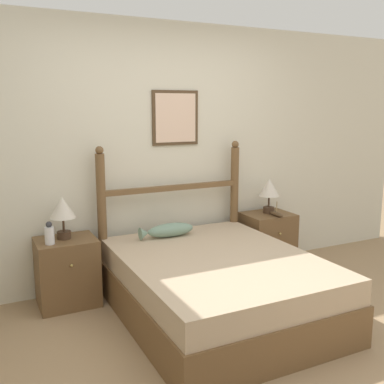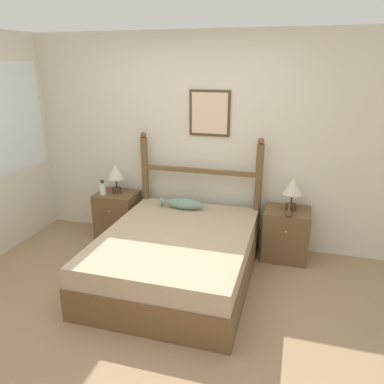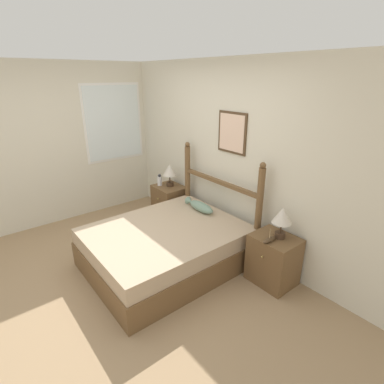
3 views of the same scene
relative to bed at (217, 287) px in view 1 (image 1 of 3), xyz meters
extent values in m
plane|color=#9E7F5B|center=(-0.10, -0.66, -0.26)|extent=(16.00, 16.00, 0.00)
cube|color=beige|center=(-0.10, 1.07, 1.01)|extent=(6.40, 0.06, 2.55)
cube|color=#4C3823|center=(0.09, 1.03, 1.37)|extent=(0.49, 0.02, 0.54)
cube|color=beige|center=(0.09, 1.02, 1.37)|extent=(0.43, 0.01, 0.48)
cube|color=brown|center=(0.00, 0.00, -0.10)|extent=(1.52, 1.91, 0.33)
cube|color=tan|center=(0.00, 0.00, 0.17)|extent=(1.48, 1.87, 0.20)
cylinder|color=brown|center=(-0.72, 0.91, 0.40)|extent=(0.08, 0.08, 1.32)
sphere|color=brown|center=(-0.72, 0.91, 1.09)|extent=(0.07, 0.07, 0.07)
cylinder|color=brown|center=(0.72, 0.91, 0.40)|extent=(0.08, 0.08, 1.32)
sphere|color=brown|center=(0.72, 0.91, 1.09)|extent=(0.07, 0.07, 0.07)
cube|color=brown|center=(0.00, 0.91, 0.69)|extent=(1.43, 0.06, 0.05)
cube|color=brown|center=(-1.08, 0.80, 0.04)|extent=(0.51, 0.42, 0.60)
sphere|color=tan|center=(-1.08, 0.57, 0.17)|extent=(0.02, 0.02, 0.02)
cube|color=brown|center=(1.08, 0.80, 0.04)|extent=(0.51, 0.42, 0.60)
sphere|color=tan|center=(1.08, 0.57, 0.17)|extent=(0.02, 0.02, 0.02)
cylinder|color=#422D1E|center=(-1.08, 0.82, 0.37)|extent=(0.12, 0.12, 0.07)
cylinder|color=#422D1E|center=(-1.08, 0.82, 0.47)|extent=(0.02, 0.02, 0.12)
cone|color=beige|center=(-1.08, 0.82, 0.62)|extent=(0.22, 0.22, 0.19)
cylinder|color=#422D1E|center=(1.10, 0.83, 0.37)|extent=(0.12, 0.12, 0.07)
cylinder|color=#422D1E|center=(1.10, 0.83, 0.47)|extent=(0.02, 0.02, 0.12)
cone|color=beige|center=(1.10, 0.83, 0.62)|extent=(0.22, 0.22, 0.19)
cylinder|color=white|center=(-1.22, 0.71, 0.41)|extent=(0.08, 0.08, 0.15)
sphere|color=#333338|center=(-1.22, 0.71, 0.51)|extent=(0.05, 0.05, 0.05)
ellipsoid|color=#4C3823|center=(1.09, 0.66, 0.36)|extent=(0.06, 0.21, 0.05)
cylinder|color=#997F56|center=(1.09, 0.66, 0.44)|extent=(0.01, 0.01, 0.11)
ellipsoid|color=gray|center=(-0.12, 0.69, 0.33)|extent=(0.46, 0.16, 0.13)
cone|color=gray|center=(-0.38, 0.69, 0.33)|extent=(0.08, 0.12, 0.12)
camera|label=1|loc=(-1.75, -3.07, 1.48)|focal=42.00mm
camera|label=2|loc=(1.12, -3.31, 1.92)|focal=35.00mm
camera|label=3|loc=(2.81, -1.82, 2.07)|focal=28.00mm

